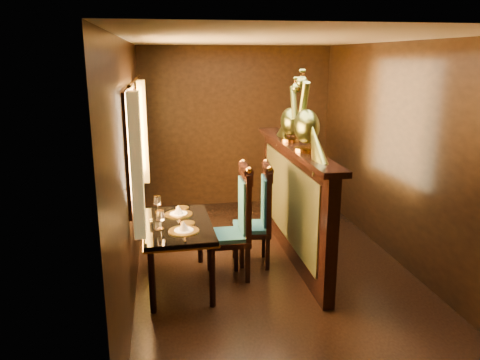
{
  "coord_description": "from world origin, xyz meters",
  "views": [
    {
      "loc": [
        -1.17,
        -4.78,
        2.34
      ],
      "look_at": [
        -0.33,
        0.18,
        1.0
      ],
      "focal_mm": 35.0,
      "sensor_mm": 36.0,
      "label": 1
    }
  ],
  "objects_px": {
    "peacock_left": "(307,111)",
    "peacock_right": "(291,109)",
    "chair_left": "(238,219)",
    "chair_right": "(260,212)",
    "dining_table": "(177,230)"
  },
  "relations": [
    {
      "from": "chair_right",
      "to": "dining_table",
      "type": "bearing_deg",
      "value": -153.37
    },
    {
      "from": "chair_right",
      "to": "peacock_left",
      "type": "distance_m",
      "value": 1.26
    },
    {
      "from": "chair_left",
      "to": "peacock_left",
      "type": "xyz_separation_m",
      "value": [
        0.72,
        0.02,
        1.12
      ]
    },
    {
      "from": "peacock_left",
      "to": "peacock_right",
      "type": "xyz_separation_m",
      "value": [
        0.0,
        0.61,
        -0.04
      ]
    },
    {
      "from": "peacock_left",
      "to": "peacock_right",
      "type": "relative_size",
      "value": 1.12
    },
    {
      "from": "chair_right",
      "to": "peacock_left",
      "type": "relative_size",
      "value": 1.42
    },
    {
      "from": "dining_table",
      "to": "chair_right",
      "type": "distance_m",
      "value": 1.02
    },
    {
      "from": "chair_right",
      "to": "peacock_left",
      "type": "bearing_deg",
      "value": -23.73
    },
    {
      "from": "peacock_left",
      "to": "peacock_right",
      "type": "bearing_deg",
      "value": 90.0
    },
    {
      "from": "chair_right",
      "to": "peacock_right",
      "type": "distance_m",
      "value": 1.25
    },
    {
      "from": "peacock_left",
      "to": "chair_right",
      "type": "bearing_deg",
      "value": 150.59
    },
    {
      "from": "chair_right",
      "to": "chair_left",
      "type": "bearing_deg",
      "value": -133.07
    },
    {
      "from": "chair_left",
      "to": "peacock_left",
      "type": "height_order",
      "value": "peacock_left"
    },
    {
      "from": "chair_right",
      "to": "peacock_right",
      "type": "xyz_separation_m",
      "value": [
        0.43,
        0.37,
        1.11
      ]
    },
    {
      "from": "chair_left",
      "to": "peacock_right",
      "type": "xyz_separation_m",
      "value": [
        0.72,
        0.62,
        1.08
      ]
    }
  ]
}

